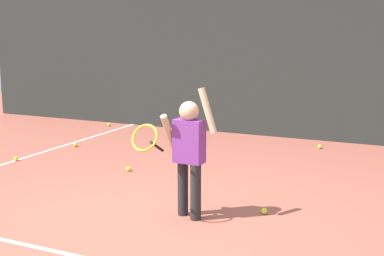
{
  "coord_description": "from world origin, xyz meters",
  "views": [
    {
      "loc": [
        2.43,
        -4.15,
        1.86
      ],
      "look_at": [
        0.16,
        0.77,
        0.85
      ],
      "focal_mm": 47.35,
      "sensor_mm": 36.0,
      "label": 1
    }
  ],
  "objects_px": {
    "tennis_ball_8": "(320,147)",
    "tennis_ball_7": "(264,211)",
    "tennis_ball_4": "(109,125)",
    "tennis_ball_5": "(75,145)",
    "tennis_ball_1": "(129,169)",
    "tennis_player": "(187,149)",
    "tennis_ball_0": "(16,159)"
  },
  "relations": [
    {
      "from": "tennis_ball_8",
      "to": "tennis_ball_1",
      "type": "bearing_deg",
      "value": -130.17
    },
    {
      "from": "tennis_ball_1",
      "to": "tennis_ball_7",
      "type": "bearing_deg",
      "value": -21.23
    },
    {
      "from": "tennis_player",
      "to": "tennis_ball_8",
      "type": "bearing_deg",
      "value": 83.34
    },
    {
      "from": "tennis_ball_4",
      "to": "tennis_ball_8",
      "type": "relative_size",
      "value": 1.0
    },
    {
      "from": "tennis_ball_7",
      "to": "tennis_ball_8",
      "type": "xyz_separation_m",
      "value": [
        -0.06,
        3.36,
        0.0
      ]
    },
    {
      "from": "tennis_ball_5",
      "to": "tennis_ball_7",
      "type": "xyz_separation_m",
      "value": [
        3.8,
        -1.78,
        0.0
      ]
    },
    {
      "from": "tennis_player",
      "to": "tennis_ball_4",
      "type": "relative_size",
      "value": 20.46
    },
    {
      "from": "tennis_ball_4",
      "to": "tennis_ball_8",
      "type": "distance_m",
      "value": 4.33
    },
    {
      "from": "tennis_ball_8",
      "to": "tennis_ball_0",
      "type": "bearing_deg",
      "value": -145.43
    },
    {
      "from": "tennis_player",
      "to": "tennis_ball_5",
      "type": "xyz_separation_m",
      "value": [
        -3.11,
        2.2,
        -0.69
      ]
    },
    {
      "from": "tennis_player",
      "to": "tennis_ball_0",
      "type": "height_order",
      "value": "tennis_player"
    },
    {
      "from": "tennis_ball_8",
      "to": "tennis_ball_7",
      "type": "bearing_deg",
      "value": -88.99
    },
    {
      "from": "tennis_ball_0",
      "to": "tennis_ball_4",
      "type": "height_order",
      "value": "same"
    },
    {
      "from": "tennis_ball_4",
      "to": "tennis_ball_7",
      "type": "height_order",
      "value": "same"
    },
    {
      "from": "tennis_ball_4",
      "to": "tennis_ball_8",
      "type": "bearing_deg",
      "value": -3.6
    },
    {
      "from": "tennis_ball_5",
      "to": "tennis_ball_7",
      "type": "relative_size",
      "value": 1.0
    },
    {
      "from": "tennis_player",
      "to": "tennis_ball_8",
      "type": "height_order",
      "value": "tennis_player"
    },
    {
      "from": "tennis_player",
      "to": "tennis_ball_4",
      "type": "height_order",
      "value": "tennis_player"
    },
    {
      "from": "tennis_player",
      "to": "tennis_ball_4",
      "type": "distance_m",
      "value": 5.52
    },
    {
      "from": "tennis_player",
      "to": "tennis_ball_5",
      "type": "distance_m",
      "value": 3.88
    },
    {
      "from": "tennis_ball_1",
      "to": "tennis_ball_7",
      "type": "distance_m",
      "value": 2.34
    },
    {
      "from": "tennis_ball_0",
      "to": "tennis_ball_5",
      "type": "distance_m",
      "value": 1.16
    },
    {
      "from": "tennis_ball_0",
      "to": "tennis_ball_4",
      "type": "bearing_deg",
      "value": 97.02
    },
    {
      "from": "tennis_player",
      "to": "tennis_ball_8",
      "type": "relative_size",
      "value": 20.46
    },
    {
      "from": "tennis_ball_5",
      "to": "tennis_ball_7",
      "type": "height_order",
      "value": "same"
    },
    {
      "from": "tennis_ball_0",
      "to": "tennis_ball_1",
      "type": "height_order",
      "value": "same"
    },
    {
      "from": "tennis_player",
      "to": "tennis_ball_0",
      "type": "relative_size",
      "value": 20.46
    },
    {
      "from": "tennis_ball_1",
      "to": "tennis_ball_5",
      "type": "height_order",
      "value": "same"
    },
    {
      "from": "tennis_ball_4",
      "to": "tennis_ball_5",
      "type": "height_order",
      "value": "same"
    },
    {
      "from": "tennis_player",
      "to": "tennis_ball_4",
      "type": "xyz_separation_m",
      "value": [
        -3.69,
        4.05,
        -0.69
      ]
    },
    {
      "from": "tennis_ball_7",
      "to": "tennis_ball_8",
      "type": "height_order",
      "value": "same"
    },
    {
      "from": "tennis_ball_7",
      "to": "tennis_ball_8",
      "type": "relative_size",
      "value": 1.0
    }
  ]
}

